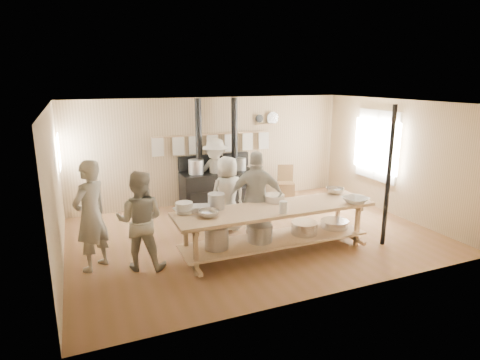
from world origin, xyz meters
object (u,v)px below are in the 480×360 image
object	(u,v)px
stove	(218,185)
cook_left	(140,220)
cook_far_left	(91,216)
cook_center	(227,194)
cook_right	(257,198)
roasting_pan	(198,208)
prep_table	(275,225)
cook_by_window	(215,174)
chair	(286,189)

from	to	relation	value
stove	cook_left	bearing A→B (deg)	-130.26
cook_far_left	cook_center	distance (m)	2.72
cook_center	cook_right	world-z (taller)	cook_right
cook_left	roasting_pan	size ratio (longest dim) A/B	3.92
stove	prep_table	bearing A→B (deg)	-90.04
roasting_pan	cook_right	bearing A→B (deg)	9.57
cook_center	cook_by_window	xyz separation A→B (m)	(0.28, 1.52, 0.07)
stove	cook_by_window	bearing A→B (deg)	-124.02
cook_by_window	roasting_pan	distance (m)	2.79
cook_by_window	cook_right	bearing A→B (deg)	-49.02
stove	cook_far_left	world-z (taller)	stove
cook_center	roasting_pan	xyz separation A→B (m)	(-0.92, -1.00, 0.12)
cook_left	stove	bearing A→B (deg)	-107.89
stove	cook_by_window	size ratio (longest dim) A/B	1.55
prep_table	cook_center	bearing A→B (deg)	106.18
cook_left	cook_right	distance (m)	2.18
chair	cook_center	bearing A→B (deg)	-124.11
cook_far_left	cook_by_window	xyz separation A→B (m)	(2.89, 2.26, -0.07)
prep_table	cook_far_left	xyz separation A→B (m)	(-3.00, 0.59, 0.39)
cook_right	prep_table	bearing A→B (deg)	125.03
cook_left	cook_by_window	size ratio (longest dim) A/B	0.97
cook_far_left	roasting_pan	distance (m)	1.71
cook_right	chair	bearing A→B (deg)	-105.89
cook_far_left	cook_center	world-z (taller)	cook_far_left
chair	roasting_pan	distance (m)	4.07
cook_center	chair	bearing A→B (deg)	-152.17
stove	prep_table	xyz separation A→B (m)	(-0.00, -3.02, -0.00)
cook_far_left	cook_left	xyz separation A→B (m)	(0.73, -0.26, -0.09)
chair	stove	bearing A→B (deg)	-163.79
prep_table	chair	bearing A→B (deg)	57.68
stove	roasting_pan	distance (m)	3.01
prep_table	cook_far_left	size ratio (longest dim) A/B	1.98
stove	cook_right	size ratio (longest dim) A/B	1.47
cook_left	chair	xyz separation A→B (m)	(4.09, 2.54, -0.56)
prep_table	chair	distance (m)	3.40
chair	cook_right	bearing A→B (deg)	-108.48
cook_far_left	cook_left	size ratio (longest dim) A/B	1.11
cook_right	roasting_pan	world-z (taller)	cook_right
prep_table	cook_right	world-z (taller)	cook_right
prep_table	chair	xyz separation A→B (m)	(1.81, 2.87, -0.26)
cook_by_window	chair	xyz separation A→B (m)	(1.92, 0.02, -0.58)
stove	cook_far_left	size ratio (longest dim) A/B	1.43
stove	roasting_pan	xyz separation A→B (m)	(-1.31, -2.69, 0.38)
stove	cook_by_window	xyz separation A→B (m)	(-0.11, -0.17, 0.32)
cook_center	chair	xyz separation A→B (m)	(2.20, 1.54, -0.52)
stove	cook_right	distance (m)	2.51
prep_table	cook_center	world-z (taller)	cook_center
chair	roasting_pan	bearing A→B (deg)	-119.91
cook_far_left	chair	xyz separation A→B (m)	(4.81, 2.28, -0.65)
cook_by_window	roasting_pan	size ratio (longest dim) A/B	4.04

